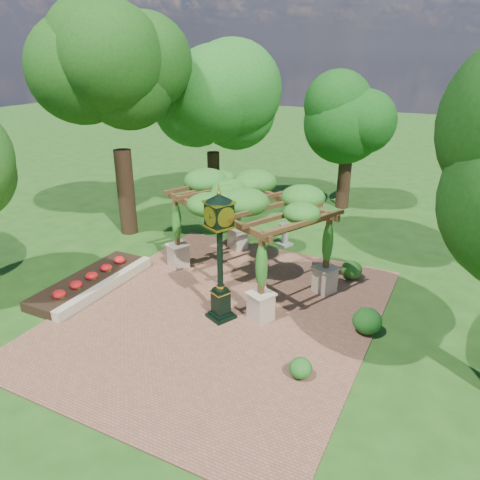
% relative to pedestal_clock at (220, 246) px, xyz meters
% --- Properties ---
extents(ground, '(120.00, 120.00, 0.00)m').
position_rel_pedestal_clock_xyz_m(ground, '(-0.16, -0.76, -2.65)').
color(ground, '#1E4714').
rests_on(ground, ground).
extents(brick_plaza, '(10.00, 12.00, 0.04)m').
position_rel_pedestal_clock_xyz_m(brick_plaza, '(-0.16, 0.24, -2.63)').
color(brick_plaza, brown).
rests_on(brick_plaza, ground).
extents(border_wall, '(0.35, 5.00, 0.40)m').
position_rel_pedestal_clock_xyz_m(border_wall, '(-4.76, -0.26, -2.45)').
color(border_wall, '#C6B793').
rests_on(border_wall, ground).
extents(flower_bed, '(1.50, 5.00, 0.36)m').
position_rel_pedestal_clock_xyz_m(flower_bed, '(-5.66, -0.26, -2.47)').
color(flower_bed, red).
rests_on(flower_bed, ground).
extents(pedestal_clock, '(1.16, 1.16, 4.43)m').
position_rel_pedestal_clock_xyz_m(pedestal_clock, '(0.00, 0.00, 0.00)').
color(pedestal_clock, black).
rests_on(pedestal_clock, brick_plaza).
extents(pergola, '(7.08, 5.95, 3.81)m').
position_rel_pedestal_clock_xyz_m(pergola, '(-0.47, 3.03, 0.47)').
color(pergola, '#C1AD90').
rests_on(pergola, brick_plaza).
extents(sundial, '(0.75, 0.75, 1.05)m').
position_rel_pedestal_clock_xyz_m(sundial, '(-0.44, 6.89, -2.20)').
color(sundial, '#9A9991').
rests_on(sundial, ground).
extents(shrub_front, '(0.71, 0.71, 0.58)m').
position_rel_pedestal_clock_xyz_m(shrub_front, '(3.46, -1.72, -2.32)').
color(shrub_front, '#1D5718').
rests_on(shrub_front, brick_plaza).
extents(shrub_mid, '(0.98, 0.98, 0.84)m').
position_rel_pedestal_clock_xyz_m(shrub_mid, '(4.58, 1.32, -2.20)').
color(shrub_mid, '#1B5517').
rests_on(shrub_mid, brick_plaza).
extents(shrub_back, '(0.92, 0.92, 0.74)m').
position_rel_pedestal_clock_xyz_m(shrub_back, '(3.18, 4.85, -2.25)').
color(shrub_back, '#255B1A').
rests_on(shrub_back, brick_plaza).
extents(tree_west_near, '(5.01, 5.01, 10.57)m').
position_rel_pedestal_clock_xyz_m(tree_west_near, '(-7.94, 4.97, 4.59)').
color(tree_west_near, '#372316').
rests_on(tree_west_near, ground).
extents(tree_west_far, '(4.72, 4.72, 7.93)m').
position_rel_pedestal_clock_xyz_m(tree_west_far, '(-6.38, 10.72, 2.79)').
color(tree_west_far, '#322213').
rests_on(tree_west_far, ground).
extents(tree_north, '(4.01, 4.01, 8.14)m').
position_rel_pedestal_clock_xyz_m(tree_north, '(0.40, 13.63, 2.91)').
color(tree_north, '#362215').
rests_on(tree_north, ground).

